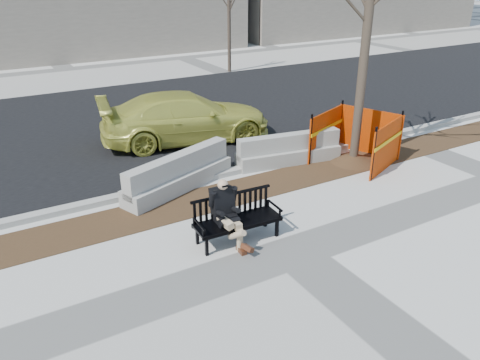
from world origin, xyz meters
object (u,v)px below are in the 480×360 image
object	(u,v)px
bench	(238,240)
seated_man	(226,242)
tree_fence	(353,162)
jersey_barrier_left	(180,189)
sedan	(187,140)
jersey_barrier_right	(288,163)

from	to	relation	value
bench	seated_man	bearing A→B (deg)	168.82
tree_fence	jersey_barrier_left	distance (m)	4.56
bench	sedan	bearing A→B (deg)	77.95
seated_man	bench	bearing A→B (deg)	-11.18
seated_man	jersey_barrier_right	distance (m)	4.09
jersey_barrier_right	bench	bearing A→B (deg)	-129.76
sedan	tree_fence	bearing A→B (deg)	-130.07
seated_man	jersey_barrier_right	xyz separation A→B (m)	(3.21, 2.53, 0.00)
bench	jersey_barrier_left	xyz separation A→B (m)	(-0.04, 2.56, 0.00)
jersey_barrier_left	jersey_barrier_right	world-z (taller)	jersey_barrier_left
bench	jersey_barrier_left	distance (m)	2.56
seated_man	sedan	world-z (taller)	sedan
bench	tree_fence	bearing A→B (deg)	24.95
sedan	jersey_barrier_right	distance (m)	3.24
bench	tree_fence	distance (m)	4.80
bench	jersey_barrier_right	bearing A→B (deg)	43.92
seated_man	jersey_barrier_left	size ratio (longest dim) A/B	0.41
sedan	jersey_barrier_right	world-z (taller)	sedan
sedan	jersey_barrier_left	distance (m)	3.25
tree_fence	sedan	size ratio (longest dim) A/B	1.38
jersey_barrier_left	jersey_barrier_right	xyz separation A→B (m)	(3.03, 0.03, 0.00)
sedan	jersey_barrier_left	world-z (taller)	sedan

